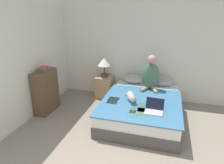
{
  "coord_description": "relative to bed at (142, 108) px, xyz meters",
  "views": [
    {
      "loc": [
        0.55,
        -1.19,
        2.16
      ],
      "look_at": [
        -0.47,
        2.4,
        0.8
      ],
      "focal_mm": 32.0,
      "sensor_mm": 36.0,
      "label": 1
    }
  ],
  "objects": [
    {
      "name": "book_stack_top",
      "position": [
        -2.08,
        -0.27,
        0.76
      ],
      "size": [
        0.2,
        0.25,
        0.09
      ],
      "color": "#3D7A51",
      "rests_on": "bookshelf"
    },
    {
      "name": "wall_back",
      "position": [
        -0.13,
        1.09,
        1.05
      ],
      "size": [
        5.22,
        0.05,
        2.55
      ],
      "color": "beige",
      "rests_on": "ground_plane"
    },
    {
      "name": "pillow_far",
      "position": [
        0.34,
        0.86,
        0.34
      ],
      "size": [
        0.57,
        0.27,
        0.22
      ],
      "color": "gray",
      "rests_on": "bed"
    },
    {
      "name": "nightstand",
      "position": [
        -1.08,
        0.81,
        0.06
      ],
      "size": [
        0.41,
        0.43,
        0.56
      ],
      "color": "tan",
      "rests_on": "ground_plane"
    },
    {
      "name": "bookshelf",
      "position": [
        -2.08,
        -0.27,
        0.25
      ],
      "size": [
        0.26,
        0.63,
        0.94
      ],
      "color": "brown",
      "rests_on": "ground_plane"
    },
    {
      "name": "wall_side",
      "position": [
        -2.27,
        -0.75,
        1.05
      ],
      "size": [
        0.05,
        4.63,
        2.55
      ],
      "color": "beige",
      "rests_on": "ground_plane"
    },
    {
      "name": "bed",
      "position": [
        0.0,
        0.0,
        0.0
      ],
      "size": [
        1.54,
        2.02,
        0.45
      ],
      "color": "#4C4742",
      "rests_on": "ground_plane"
    },
    {
      "name": "person_sitting",
      "position": [
        0.1,
        0.56,
        0.56
      ],
      "size": [
        0.4,
        0.39,
        0.78
      ],
      "color": "#476B4C",
      "rests_on": "bed"
    },
    {
      "name": "table_lamp",
      "position": [
        -1.07,
        0.8,
        0.69
      ],
      "size": [
        0.33,
        0.33,
        0.49
      ],
      "color": "#38383D",
      "rests_on": "nightstand"
    },
    {
      "name": "cat_tabby",
      "position": [
        -0.2,
        -0.17,
        0.31
      ],
      "size": [
        0.3,
        0.59,
        0.18
      ],
      "rotation": [
        0.0,
        0.0,
        -1.22
      ],
      "color": "#A8A399",
      "rests_on": "bed"
    },
    {
      "name": "laptop_open",
      "position": [
        0.28,
        -0.53,
        0.28
      ],
      "size": [
        0.33,
        0.28,
        0.23
      ],
      "rotation": [
        0.0,
        0.0,
        -0.05
      ],
      "color": "#B7B7BC",
      "rests_on": "bed"
    },
    {
      "name": "pillow_near",
      "position": [
        -0.34,
        0.86,
        0.34
      ],
      "size": [
        0.57,
        0.27,
        0.22
      ],
      "color": "gray",
      "rests_on": "bed"
    }
  ]
}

